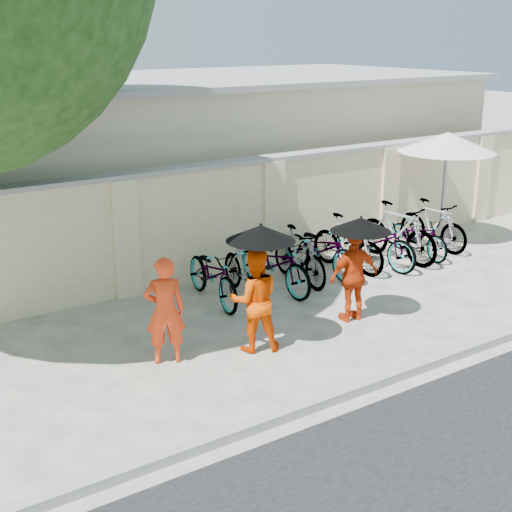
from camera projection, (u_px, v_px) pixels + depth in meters
ground at (282, 344)px, 10.24m from camera, size 80.00×80.00×0.00m
kerb at (363, 387)px, 8.88m from camera, size 40.00×0.16×0.12m
compound_wall at (224, 220)px, 13.00m from camera, size 20.00×0.30×2.00m
building_behind at (174, 154)px, 16.35m from camera, size 14.00×6.00×3.20m
monk_left at (165, 311)px, 9.47m from camera, size 0.64×0.53×1.50m
monk_center at (254, 300)px, 9.86m from camera, size 0.89×0.80×1.48m
parasol_center at (261, 233)px, 9.53m from camera, size 0.95×0.95×0.98m
monk_right at (354, 276)px, 10.90m from camera, size 0.88×0.45×1.44m
parasol_right at (361, 224)px, 10.59m from camera, size 0.92×0.92×0.84m
patio_umbrella at (447, 144)px, 14.41m from camera, size 2.25×2.25×2.35m
bike_0 at (213, 274)px, 11.70m from camera, size 0.85×1.90×0.97m
bike_1 at (246, 269)px, 11.94m from camera, size 0.63×1.68×0.98m
bike_2 at (275, 263)px, 12.23m from camera, size 0.76×1.91×0.98m
bike_3 at (299, 256)px, 12.61m from camera, size 0.60×1.70×1.00m
bike_4 at (321, 249)px, 13.01m from camera, size 0.86×1.96×1.00m
bike_5 at (348, 243)px, 13.27m from camera, size 0.71×1.79×1.04m
bike_6 at (375, 240)px, 13.50m from camera, size 0.93×2.01×1.01m
bike_7 at (397, 232)px, 13.80m from camera, size 0.74×1.95×1.14m
bike_8 at (419, 235)px, 14.15m from camera, size 0.69×1.67×0.86m
bike_9 at (433, 225)px, 14.57m from camera, size 0.60×1.72×1.02m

